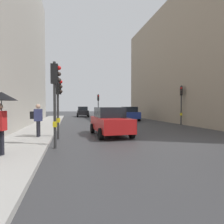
# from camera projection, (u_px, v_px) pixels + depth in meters

# --- Properties ---
(ground_plane) EXTENTS (120.00, 120.00, 0.00)m
(ground_plane) POSITION_uv_depth(u_px,v_px,m) (175.00, 144.00, 9.20)
(ground_plane) COLOR #38383A
(sidewalk_kerb) EXTENTS (2.52, 40.00, 0.16)m
(sidewalk_kerb) POSITION_uv_depth(u_px,v_px,m) (38.00, 131.00, 13.45)
(sidewalk_kerb) COLOR #A8A5A0
(sidewalk_kerb) RESTS_ON ground
(building_facade_right) EXTENTS (12.00, 26.56, 13.83)m
(building_facade_right) POSITION_uv_depth(u_px,v_px,m) (215.00, 63.00, 22.32)
(building_facade_right) COLOR gray
(building_facade_right) RESTS_ON ground
(traffic_light_far_median) EXTENTS (0.25, 0.44, 3.58)m
(traffic_light_far_median) POSITION_uv_depth(u_px,v_px,m) (98.00, 102.00, 27.35)
(traffic_light_far_median) COLOR #2D2D2D
(traffic_light_far_median) RESTS_ON ground
(traffic_light_near_right) EXTENTS (0.45, 0.34, 3.42)m
(traffic_light_near_right) POSITION_uv_depth(u_px,v_px,m) (58.00, 96.00, 10.39)
(traffic_light_near_right) COLOR #2D2D2D
(traffic_light_near_right) RESTS_ON ground
(traffic_light_mid_street) EXTENTS (0.38, 0.44, 3.83)m
(traffic_light_mid_street) POSITION_uv_depth(u_px,v_px,m) (181.00, 98.00, 18.30)
(traffic_light_mid_street) COLOR #2D2D2D
(traffic_light_mid_street) RESTS_ON ground
(traffic_light_near_left) EXTENTS (0.43, 0.25, 3.73)m
(traffic_light_near_left) POSITION_uv_depth(u_px,v_px,m) (55.00, 89.00, 8.10)
(traffic_light_near_left) COLOR #2D2D2D
(traffic_light_near_left) RESTS_ON ground
(car_dark_suv) EXTENTS (2.10, 4.24, 1.76)m
(car_dark_suv) POSITION_uv_depth(u_px,v_px,m) (83.00, 112.00, 32.80)
(car_dark_suv) COLOR black
(car_dark_suv) RESTS_ON ground
(car_blue_van) EXTENTS (2.10, 4.24, 1.76)m
(car_blue_van) POSITION_uv_depth(u_px,v_px,m) (129.00, 114.00, 24.07)
(car_blue_van) COLOR navy
(car_blue_van) RESTS_ON ground
(car_red_sedan) EXTENTS (2.18, 4.28, 1.76)m
(car_red_sedan) POSITION_uv_depth(u_px,v_px,m) (110.00, 121.00, 11.83)
(car_red_sedan) COLOR red
(car_red_sedan) RESTS_ON ground
(pedestrian_with_umbrella) EXTENTS (1.00, 1.00, 2.14)m
(pedestrian_with_umbrella) POSITION_uv_depth(u_px,v_px,m) (1.00, 106.00, 6.27)
(pedestrian_with_umbrella) COLOR black
(pedestrian_with_umbrella) RESTS_ON sidewalk_kerb
(pedestrian_with_grey_backpack) EXTENTS (0.62, 0.36, 1.77)m
(pedestrian_with_grey_backpack) POSITION_uv_depth(u_px,v_px,m) (37.00, 118.00, 10.28)
(pedestrian_with_grey_backpack) COLOR black
(pedestrian_with_grey_backpack) RESTS_ON sidewalk_kerb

